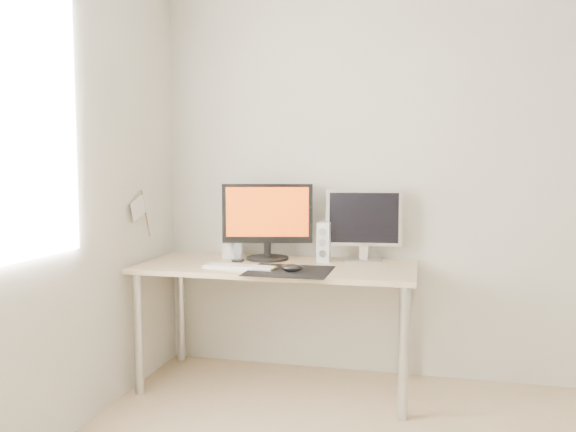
{
  "coord_description": "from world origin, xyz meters",
  "views": [
    {
      "loc": [
        -0.12,
        -1.76,
        1.28
      ],
      "look_at": [
        -0.88,
        1.44,
        1.01
      ],
      "focal_mm": 35.0,
      "sensor_mm": 36.0,
      "label": 1
    }
  ],
  "objects_px": {
    "mouse": "(292,268)",
    "desk": "(277,278)",
    "speaker_right": "(324,242)",
    "phone_dock": "(238,256)",
    "second_monitor": "(364,222)",
    "main_monitor": "(267,219)",
    "speaker_left": "(230,239)",
    "keyboard": "(240,267)"
  },
  "relations": [
    {
      "from": "second_monitor",
      "to": "speaker_left",
      "type": "xyz_separation_m",
      "value": [
        -0.83,
        -0.05,
        -0.12
      ]
    },
    {
      "from": "mouse",
      "to": "speaker_right",
      "type": "relative_size",
      "value": 0.5
    },
    {
      "from": "second_monitor",
      "to": "mouse",
      "type": "bearing_deg",
      "value": -126.94
    },
    {
      "from": "second_monitor",
      "to": "keyboard",
      "type": "bearing_deg",
      "value": -148.56
    },
    {
      "from": "second_monitor",
      "to": "speaker_right",
      "type": "relative_size",
      "value": 1.9
    },
    {
      "from": "desk",
      "to": "main_monitor",
      "type": "relative_size",
      "value": 2.94
    },
    {
      "from": "speaker_left",
      "to": "phone_dock",
      "type": "xyz_separation_m",
      "value": [
        0.1,
        -0.13,
        -0.08
      ]
    },
    {
      "from": "second_monitor",
      "to": "phone_dock",
      "type": "xyz_separation_m",
      "value": [
        -0.73,
        -0.19,
        -0.21
      ]
    },
    {
      "from": "keyboard",
      "to": "second_monitor",
      "type": "bearing_deg",
      "value": 31.44
    },
    {
      "from": "mouse",
      "to": "speaker_left",
      "type": "distance_m",
      "value": 0.64
    },
    {
      "from": "keyboard",
      "to": "desk",
      "type": "bearing_deg",
      "value": 44.92
    },
    {
      "from": "desk",
      "to": "phone_dock",
      "type": "bearing_deg",
      "value": 170.98
    },
    {
      "from": "mouse",
      "to": "desk",
      "type": "distance_m",
      "value": 0.28
    },
    {
      "from": "mouse",
      "to": "speaker_right",
      "type": "bearing_deg",
      "value": 73.99
    },
    {
      "from": "phone_dock",
      "to": "speaker_right",
      "type": "bearing_deg",
      "value": 13.24
    },
    {
      "from": "desk",
      "to": "keyboard",
      "type": "xyz_separation_m",
      "value": [
        -0.17,
        -0.17,
        0.09
      ]
    },
    {
      "from": "desk",
      "to": "phone_dock",
      "type": "xyz_separation_m",
      "value": [
        -0.25,
        0.04,
        0.11
      ]
    },
    {
      "from": "second_monitor",
      "to": "speaker_left",
      "type": "height_order",
      "value": "second_monitor"
    },
    {
      "from": "phone_dock",
      "to": "speaker_left",
      "type": "bearing_deg",
      "value": 125.67
    },
    {
      "from": "main_monitor",
      "to": "speaker_right",
      "type": "xyz_separation_m",
      "value": [
        0.35,
        0.01,
        -0.14
      ]
    },
    {
      "from": "mouse",
      "to": "keyboard",
      "type": "distance_m",
      "value": 0.32
    },
    {
      "from": "desk",
      "to": "keyboard",
      "type": "distance_m",
      "value": 0.26
    },
    {
      "from": "speaker_left",
      "to": "mouse",
      "type": "bearing_deg",
      "value": -39.19
    },
    {
      "from": "desk",
      "to": "speaker_left",
      "type": "relative_size",
      "value": 6.72
    },
    {
      "from": "speaker_left",
      "to": "speaker_right",
      "type": "relative_size",
      "value": 1.0
    },
    {
      "from": "speaker_right",
      "to": "speaker_left",
      "type": "bearing_deg",
      "value": 178.53
    },
    {
      "from": "mouse",
      "to": "desk",
      "type": "relative_size",
      "value": 0.07
    },
    {
      "from": "desk",
      "to": "main_monitor",
      "type": "bearing_deg",
      "value": 122.86
    },
    {
      "from": "phone_dock",
      "to": "second_monitor",
      "type": "bearing_deg",
      "value": 14.38
    },
    {
      "from": "main_monitor",
      "to": "phone_dock",
      "type": "xyz_separation_m",
      "value": [
        -0.15,
        -0.11,
        -0.22
      ]
    },
    {
      "from": "speaker_left",
      "to": "phone_dock",
      "type": "relative_size",
      "value": 2.12
    },
    {
      "from": "speaker_left",
      "to": "speaker_right",
      "type": "xyz_separation_m",
      "value": [
        0.6,
        -0.02,
        0.0
      ]
    },
    {
      "from": "speaker_right",
      "to": "phone_dock",
      "type": "bearing_deg",
      "value": -166.76
    },
    {
      "from": "main_monitor",
      "to": "speaker_left",
      "type": "bearing_deg",
      "value": 175.04
    },
    {
      "from": "keyboard",
      "to": "speaker_right",
      "type": "bearing_deg",
      "value": 37.96
    },
    {
      "from": "second_monitor",
      "to": "phone_dock",
      "type": "height_order",
      "value": "second_monitor"
    },
    {
      "from": "speaker_right",
      "to": "mouse",
      "type": "bearing_deg",
      "value": -106.01
    },
    {
      "from": "phone_dock",
      "to": "keyboard",
      "type": "bearing_deg",
      "value": -69.15
    },
    {
      "from": "main_monitor",
      "to": "speaker_right",
      "type": "height_order",
      "value": "main_monitor"
    },
    {
      "from": "main_monitor",
      "to": "speaker_right",
      "type": "bearing_deg",
      "value": 1.05
    },
    {
      "from": "speaker_left",
      "to": "phone_dock",
      "type": "height_order",
      "value": "speaker_left"
    },
    {
      "from": "mouse",
      "to": "speaker_right",
      "type": "distance_m",
      "value": 0.41
    }
  ]
}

